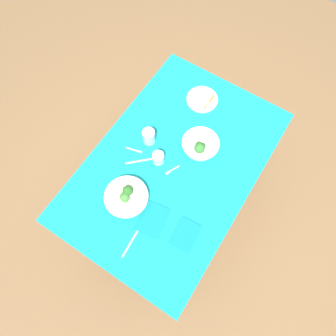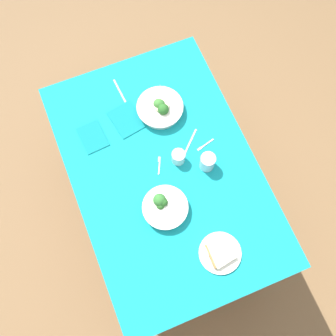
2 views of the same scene
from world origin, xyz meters
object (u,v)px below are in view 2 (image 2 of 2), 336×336
at_px(table_knife_left, 120,92).
at_px(table_knife_right, 190,143).
at_px(bread_side_plate, 220,253).
at_px(water_glass_side, 178,157).
at_px(fork_by_far_bowl, 205,145).
at_px(broccoli_bowl_far, 160,108).
at_px(water_glass_center, 208,162).
at_px(fork_by_near_bowl, 159,165).
at_px(napkin_folded_upper, 93,137).
at_px(broccoli_bowl_near, 164,207).
at_px(napkin_folded_lower, 127,119).

xyz_separation_m(table_knife_left, table_knife_right, (0.44, 0.24, 0.00)).
distance_m(bread_side_plate, water_glass_side, 0.54).
height_order(bread_side_plate, fork_by_far_bowl, bread_side_plate).
bearing_deg(broccoli_bowl_far, water_glass_side, -3.63).
height_order(water_glass_center, water_glass_side, water_glass_center).
bearing_deg(table_knife_left, broccoli_bowl_far, 36.11).
relative_size(broccoli_bowl_far, water_glass_side, 3.20).
distance_m(water_glass_center, fork_by_near_bowl, 0.26).
relative_size(broccoli_bowl_far, napkin_folded_upper, 1.50).
bearing_deg(water_glass_side, table_knife_left, -163.73).
relative_size(bread_side_plate, fork_by_near_bowl, 2.20).
xyz_separation_m(fork_by_near_bowl, napkin_folded_upper, (-0.29, -0.28, 0.00)).
height_order(table_knife_right, napkin_folded_upper, napkin_folded_upper).
xyz_separation_m(broccoli_bowl_far, broccoli_bowl_near, (0.53, -0.19, -0.00)).
bearing_deg(fork_by_near_bowl, broccoli_bowl_far, 3.90).
xyz_separation_m(broccoli_bowl_far, water_glass_side, (0.31, -0.02, 0.01)).
relative_size(table_knife_left, napkin_folded_upper, 1.06).
xyz_separation_m(water_glass_center, table_knife_left, (-0.60, -0.28, -0.05)).
height_order(water_glass_center, napkin_folded_upper, water_glass_center).
height_order(water_glass_side, table_knife_left, water_glass_side).
xyz_separation_m(fork_by_near_bowl, napkin_folded_lower, (-0.32, -0.07, 0.00)).
bearing_deg(water_glass_center, napkin_folded_upper, -127.09).
relative_size(broccoli_bowl_far, table_knife_right, 1.40).
bearing_deg(broccoli_bowl_far, bread_side_plate, -1.45).
relative_size(water_glass_side, table_knife_left, 0.44).
height_order(bread_side_plate, table_knife_right, bread_side_plate).
distance_m(broccoli_bowl_near, water_glass_side, 0.28).
distance_m(fork_by_near_bowl, table_knife_left, 0.50).
distance_m(broccoli_bowl_near, water_glass_center, 0.33).
bearing_deg(table_knife_right, fork_by_far_bowl, -73.82).
bearing_deg(napkin_folded_upper, broccoli_bowl_near, 22.24).
height_order(broccoli_bowl_near, bread_side_plate, broccoli_bowl_near).
height_order(water_glass_side, fork_by_far_bowl, water_glass_side).
xyz_separation_m(water_glass_side, table_knife_right, (-0.06, 0.09, -0.04)).
distance_m(bread_side_plate, table_knife_right, 0.61).
bearing_deg(bread_side_plate, water_glass_side, 179.80).
distance_m(broccoli_bowl_far, broccoli_bowl_near, 0.57).
bearing_deg(broccoli_bowl_near, broccoli_bowl_far, 160.35).
height_order(bread_side_plate, napkin_folded_upper, bread_side_plate).
height_order(fork_by_far_bowl, table_knife_right, same).
bearing_deg(fork_by_near_bowl, table_knife_right, -48.49).
bearing_deg(napkin_folded_upper, table_knife_right, 63.73).
bearing_deg(table_knife_right, broccoli_bowl_near, -176.31).
bearing_deg(table_knife_right, water_glass_side, 170.68).
bearing_deg(napkin_folded_lower, broccoli_bowl_near, 0.32).
distance_m(bread_side_plate, napkin_folded_upper, 0.93).
distance_m(fork_by_near_bowl, napkin_folded_lower, 0.33).
bearing_deg(bread_side_plate, napkin_folded_upper, -155.56).
bearing_deg(water_glass_center, table_knife_right, -167.08).
bearing_deg(table_knife_right, fork_by_near_bowl, 151.36).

